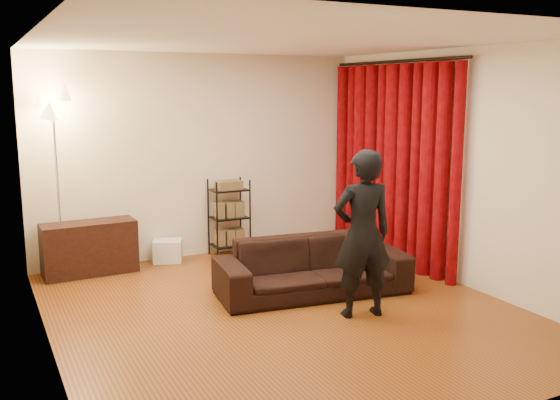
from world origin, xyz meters
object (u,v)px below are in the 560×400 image
media_cabinet (89,248)px  storage_boxes (168,251)px  floor_lamp (58,187)px  person (362,234)px  sofa (313,267)px  wire_shelf (229,218)px

media_cabinet → storage_boxes: 1.03m
storage_boxes → floor_lamp: 1.65m
media_cabinet → person: bearing=-53.2°
floor_lamp → sofa: bearing=-37.3°
floor_lamp → media_cabinet: bearing=7.5°
sofa → storage_boxes: bearing=125.9°
sofa → person: bearing=-74.9°
sofa → wire_shelf: 1.95m
sofa → media_cabinet: media_cabinet is taller
person → wire_shelf: person is taller
person → floor_lamp: bearing=-35.6°
sofa → media_cabinet: 2.79m
wire_shelf → floor_lamp: floor_lamp is taller
person → wire_shelf: bearing=-72.5°
person → wire_shelf: 2.76m
person → floor_lamp: floor_lamp is taller
media_cabinet → wire_shelf: 1.87m
wire_shelf → floor_lamp: size_ratio=0.47×
storage_boxes → wire_shelf: bearing=-2.4°
person → wire_shelf: size_ratio=1.61×
wire_shelf → sofa: bearing=-85.4°
sofa → person: person is taller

